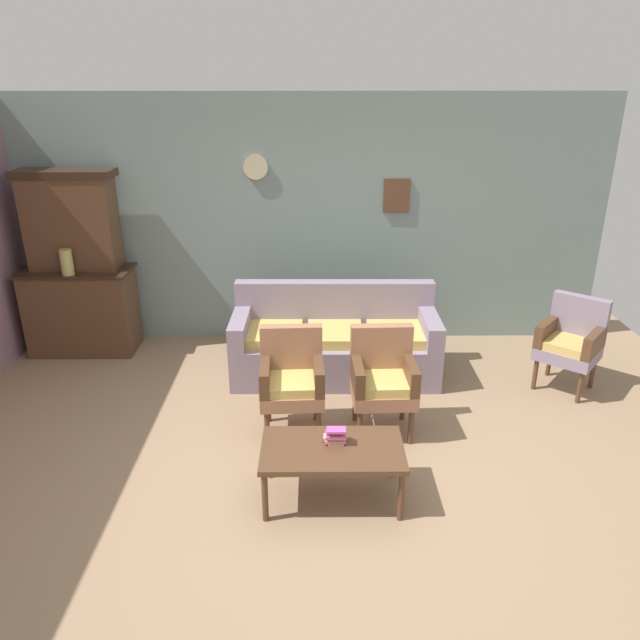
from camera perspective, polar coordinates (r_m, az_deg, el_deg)
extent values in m
plane|color=#997A5B|center=(4.74, -0.73, -14.17)|extent=(7.68, 7.68, 0.00)
cube|color=gray|center=(6.62, -0.69, 9.33)|extent=(6.40, 0.06, 2.70)
cube|color=brown|center=(6.58, 7.34, 11.74)|extent=(0.28, 0.02, 0.36)
cylinder|color=beige|center=(6.50, -6.18, 14.35)|extent=(0.26, 0.03, 0.26)
cube|color=brown|center=(7.00, -21.77, 0.74)|extent=(1.10, 0.52, 0.90)
cube|color=#342115|center=(6.86, -22.31, 4.36)|extent=(1.16, 0.55, 0.03)
cube|color=brown|center=(6.81, -22.67, 8.49)|extent=(0.90, 0.36, 0.95)
cube|color=#342115|center=(6.73, -23.31, 12.74)|extent=(0.99, 0.38, 0.08)
cylinder|color=tan|center=(6.66, -23.08, 5.11)|extent=(0.13, 0.13, 0.27)
cube|color=gray|center=(6.02, 1.42, -3.52)|extent=(2.04, 0.82, 0.42)
cube|color=gray|center=(6.14, 1.39, 1.57)|extent=(2.03, 0.18, 0.48)
cube|color=gray|center=(5.98, 10.45, -0.60)|extent=(0.17, 0.80, 0.24)
cube|color=gray|center=(5.93, -7.62, -0.61)|extent=(0.17, 0.80, 0.24)
cube|color=tan|center=(5.92, 7.24, -1.38)|extent=(0.54, 0.56, 0.10)
cube|color=tan|center=(5.87, 1.45, -1.39)|extent=(0.54, 0.56, 0.10)
cube|color=tan|center=(5.89, -4.36, -1.39)|extent=(0.54, 0.56, 0.10)
cube|color=#9E6B4C|center=(5.00, -2.68, -6.96)|extent=(0.54, 0.50, 0.12)
cube|color=tan|center=(4.94, -2.69, -6.15)|extent=(0.46, 0.43, 0.10)
cube|color=#9E6B4C|center=(5.05, -2.76, -2.98)|extent=(0.52, 0.12, 0.46)
cube|color=brown|center=(4.93, -0.14, -5.17)|extent=(0.10, 0.48, 0.22)
cube|color=brown|center=(4.93, -5.28, -5.27)|extent=(0.10, 0.48, 0.22)
cylinder|color=brown|center=(4.95, -0.14, -10.19)|extent=(0.04, 0.04, 0.32)
cylinder|color=brown|center=(4.95, -5.08, -10.29)|extent=(0.04, 0.04, 0.32)
cylinder|color=brown|center=(5.28, -0.35, -8.00)|extent=(0.04, 0.04, 0.32)
cylinder|color=brown|center=(5.28, -4.96, -8.09)|extent=(0.04, 0.04, 0.32)
cube|color=#9E6B4C|center=(5.03, 6.06, -6.87)|extent=(0.54, 0.50, 0.12)
cube|color=tan|center=(4.97, 6.13, -6.08)|extent=(0.46, 0.42, 0.10)
cube|color=#9E6B4C|center=(5.08, 5.87, -2.92)|extent=(0.52, 0.12, 0.46)
cube|color=brown|center=(4.99, 8.64, -5.07)|extent=(0.10, 0.48, 0.22)
cube|color=brown|center=(4.93, 3.59, -5.22)|extent=(0.10, 0.48, 0.22)
cylinder|color=brown|center=(5.02, 8.67, -10.03)|extent=(0.04, 0.04, 0.32)
cylinder|color=brown|center=(4.96, 3.83, -10.24)|extent=(0.04, 0.04, 0.32)
cylinder|color=brown|center=(5.34, 7.92, -7.88)|extent=(0.04, 0.04, 0.32)
cylinder|color=brown|center=(5.28, 3.39, -8.04)|extent=(0.04, 0.04, 0.32)
cube|color=gray|center=(6.16, 22.59, -2.92)|extent=(0.71, 0.70, 0.12)
cube|color=tan|center=(6.11, 22.66, -2.22)|extent=(0.60, 0.60, 0.10)
cube|color=gray|center=(6.24, 23.55, 0.12)|extent=(0.46, 0.41, 0.46)
cube|color=brown|center=(6.05, 24.78, -1.98)|extent=(0.37, 0.42, 0.22)
cube|color=brown|center=(6.16, 20.90, -0.97)|extent=(0.37, 0.42, 0.22)
cylinder|color=brown|center=(6.04, 23.60, -5.92)|extent=(0.04, 0.04, 0.32)
cylinder|color=brown|center=(6.14, 19.89, -4.88)|extent=(0.04, 0.04, 0.32)
cylinder|color=brown|center=(6.38, 24.62, -4.62)|extent=(0.04, 0.04, 0.32)
cylinder|color=brown|center=(6.47, 21.09, -3.66)|extent=(0.04, 0.04, 0.32)
cube|color=brown|center=(4.26, 1.20, -12.32)|extent=(1.00, 0.56, 0.04)
cylinder|color=brown|center=(4.58, -4.81, -12.78)|extent=(0.04, 0.04, 0.38)
cylinder|color=brown|center=(4.61, 6.97, -12.68)|extent=(0.04, 0.04, 0.38)
cylinder|color=brown|center=(4.20, -5.29, -16.51)|extent=(0.04, 0.04, 0.38)
cylinder|color=brown|center=(4.22, 7.78, -16.37)|extent=(0.04, 0.04, 0.38)
cube|color=tan|center=(4.29, 1.52, -11.53)|extent=(0.11, 0.10, 0.02)
cube|color=pink|center=(4.27, 1.46, -11.42)|extent=(0.15, 0.07, 0.02)
cube|color=#D59195|center=(4.27, 1.29, -11.12)|extent=(0.14, 0.07, 0.02)
cube|color=#DF6E89|center=(4.26, 1.53, -10.91)|extent=(0.14, 0.10, 0.03)
cube|color=#70405C|center=(4.25, 1.37, -10.56)|extent=(0.11, 0.09, 0.03)
cube|color=#DD53B0|center=(4.21, 1.57, -10.48)|extent=(0.13, 0.08, 0.02)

